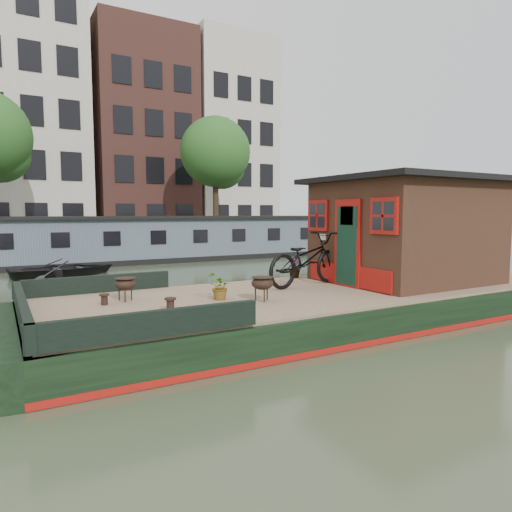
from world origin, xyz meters
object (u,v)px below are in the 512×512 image
bicycle (306,259)px  cabin (405,229)px  brazier_front (262,289)px  brazier_rear (125,289)px  dinghy (64,265)px

bicycle → cabin: bearing=-114.8°
cabin → brazier_front: (-4.20, -0.48, -1.00)m
brazier_rear → cabin: bearing=-6.7°
brazier_rear → dinghy: (0.06, 9.35, -0.49)m
bicycle → brazier_rear: (-3.92, 0.20, -0.38)m
bicycle → brazier_front: size_ratio=5.04×
brazier_front → brazier_rear: bearing=150.7°
cabin → brazier_rear: 6.51m
brazier_front → brazier_rear: 2.51m
brazier_front → bicycle: bearing=30.9°
cabin → dinghy: cabin is taller
dinghy → brazier_rear: bearing=173.7°
brazier_front → dinghy: (-2.13, 10.58, -0.50)m
cabin → dinghy: size_ratio=1.11×
brazier_rear → dinghy: size_ratio=0.12×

